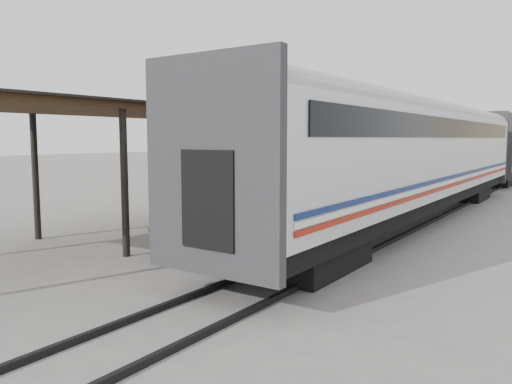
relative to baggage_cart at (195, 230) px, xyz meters
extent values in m
plane|color=slate|center=(0.05, 0.70, -0.65)|extent=(160.00, 160.00, 0.00)
cube|color=silver|center=(3.25, 8.70, 1.95)|extent=(3.00, 24.00, 2.90)
cube|color=#28282B|center=(3.25, -3.20, 1.95)|extent=(3.04, 0.22, 3.50)
cube|color=black|center=(1.73, 8.70, 2.85)|extent=(0.04, 22.08, 0.65)
cube|color=black|center=(3.25, 8.70, 0.25)|extent=(2.55, 23.04, 0.50)
cube|color=#28282B|center=(3.25, 22.80, 1.95)|extent=(3.04, 0.22, 3.50)
cube|color=black|center=(1.73, 34.70, 2.85)|extent=(0.04, 22.08, 0.65)
cube|color=black|center=(3.25, 34.70, 0.25)|extent=(2.55, 23.04, 0.50)
cube|color=black|center=(2.00, 0.20, 1.50)|extent=(0.50, 1.70, 2.00)
imported|color=silver|center=(2.00, 0.20, 1.36)|extent=(0.72, 0.89, 1.72)
cube|color=#A26846|center=(1.60, 0.05, 0.75)|extent=(0.57, 0.25, 0.42)
cube|color=#422B19|center=(-3.35, 24.70, 3.35)|extent=(4.60, 64.00, 0.18)
cube|color=black|center=(-3.35, 24.70, 3.47)|extent=(4.90, 64.30, 0.06)
cylinder|color=black|center=(-5.40, 24.70, 1.35)|extent=(0.20, 0.20, 4.00)
cylinder|color=black|center=(-5.40, 55.70, 1.35)|extent=(0.20, 0.20, 4.00)
cylinder|color=black|center=(-1.30, 24.70, 1.35)|extent=(0.20, 0.20, 4.00)
cylinder|color=black|center=(-1.30, 55.70, 1.35)|extent=(0.20, 0.20, 4.00)
cube|color=black|center=(2.53, 34.70, -0.59)|extent=(0.10, 150.00, 0.12)
cube|color=tan|center=(-9.95, 82.70, 2.35)|extent=(12.00, 8.00, 6.00)
cube|color=brown|center=(0.00, 0.00, 0.15)|extent=(1.50, 2.52, 0.12)
cube|color=black|center=(0.00, 0.00, -0.20)|extent=(1.39, 2.41, 0.06)
cylinder|color=black|center=(-0.39, -1.00, -0.45)|extent=(0.12, 0.41, 0.40)
cylinder|color=black|center=(0.60, -0.89, -0.45)|extent=(0.12, 0.41, 0.40)
cylinder|color=black|center=(-0.60, 0.89, -0.45)|extent=(0.12, 0.41, 0.40)
cylinder|color=black|center=(0.39, 1.00, -0.45)|extent=(0.12, 0.41, 0.40)
cube|color=#3D3D40|center=(-0.29, 0.53, 0.31)|extent=(0.65, 0.52, 0.19)
cube|color=#A26846|center=(0.21, 0.77, 0.31)|extent=(0.57, 0.45, 0.19)
cube|color=black|center=(-0.29, 0.04, 0.32)|extent=(0.55, 0.39, 0.22)
cube|color=#495231|center=(0.27, 0.08, 0.31)|extent=(0.59, 0.45, 0.20)
cube|color=#4E351F|center=(-0.27, 0.51, 0.53)|extent=(0.56, 0.42, 0.19)
cube|color=#A26846|center=(-0.27, 0.09, 0.56)|extent=(0.63, 0.51, 0.22)
cube|color=#3D3D40|center=(-0.27, 0.46, 0.72)|extent=(0.53, 0.41, 0.17)
cube|color=black|center=(0.25, 0.13, 0.47)|extent=(0.53, 0.44, 0.16)
cube|color=maroon|center=(-1.28, 16.19, -0.12)|extent=(1.15, 1.58, 0.86)
cube|color=maroon|center=(-1.19, 16.57, 0.45)|extent=(0.92, 0.74, 0.33)
cylinder|color=black|center=(-1.76, 15.77, -0.48)|extent=(0.19, 0.36, 0.34)
cylinder|color=black|center=(-1.02, 15.60, -0.48)|extent=(0.19, 0.36, 0.34)
cylinder|color=black|center=(-1.53, 16.79, -0.48)|extent=(0.19, 0.36, 0.34)
cylinder|color=black|center=(-0.79, 16.62, -0.48)|extent=(0.19, 0.36, 0.34)
imported|color=navy|center=(0.25, -0.65, 1.19)|extent=(0.56, 0.77, 1.95)
imported|color=black|center=(-3.54, 18.45, 0.16)|extent=(0.98, 0.47, 1.62)
camera|label=1|loc=(9.00, -10.13, 2.50)|focal=35.00mm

